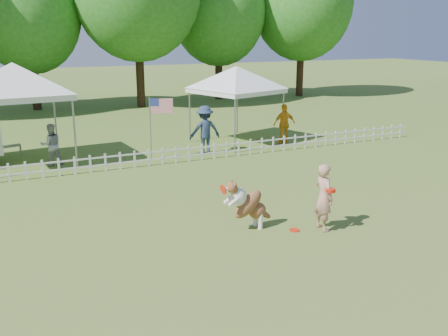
# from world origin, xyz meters

# --- Properties ---
(ground) EXTENTS (120.00, 120.00, 0.00)m
(ground) POSITION_xyz_m (0.00, 0.00, 0.00)
(ground) COLOR #38581C
(ground) RESTS_ON ground
(picket_fence) EXTENTS (22.00, 0.08, 0.60)m
(picket_fence) POSITION_xyz_m (0.00, 7.00, 0.30)
(picket_fence) COLOR silver
(picket_fence) RESTS_ON ground
(handler) EXTENTS (0.41, 0.60, 1.60)m
(handler) POSITION_xyz_m (1.27, -0.34, 0.80)
(handler) COLOR tan
(handler) RESTS_ON ground
(dog) EXTENTS (1.25, 0.52, 1.26)m
(dog) POSITION_xyz_m (-0.31, 0.41, 0.63)
(dog) COLOR brown
(dog) RESTS_ON ground
(frisbee_on_turf) EXTENTS (0.31, 0.31, 0.02)m
(frisbee_on_turf) POSITION_xyz_m (0.63, -0.12, 0.01)
(frisbee_on_turf) COLOR red
(frisbee_on_turf) RESTS_ON ground
(canopy_tent_left) EXTENTS (3.61, 3.61, 3.45)m
(canopy_tent_left) POSITION_xyz_m (-4.72, 9.18, 1.73)
(canopy_tent_left) COLOR silver
(canopy_tent_left) RESTS_ON ground
(canopy_tent_right) EXTENTS (3.76, 3.76, 3.10)m
(canopy_tent_right) POSITION_xyz_m (3.74, 9.23, 1.55)
(canopy_tent_right) COLOR silver
(canopy_tent_right) RESTS_ON ground
(flag_pole) EXTENTS (0.87, 0.32, 2.29)m
(flag_pole) POSITION_xyz_m (-0.42, 7.77, 1.15)
(flag_pole) COLOR gray
(flag_pole) RESTS_ON ground
(spectator_a) EXTENTS (0.74, 0.59, 1.47)m
(spectator_a) POSITION_xyz_m (-3.77, 8.54, 0.73)
(spectator_a) COLOR #9FA0A4
(spectator_a) RESTS_ON ground
(spectator_b) EXTENTS (1.24, 0.76, 1.85)m
(spectator_b) POSITION_xyz_m (1.73, 7.85, 0.92)
(spectator_b) COLOR #23314A
(spectator_b) RESTS_ON ground
(spectator_c) EXTENTS (1.00, 0.51, 1.65)m
(spectator_c) POSITION_xyz_m (5.46, 8.16, 0.82)
(spectator_c) COLOR orange
(spectator_c) RESTS_ON ground
(tree_center_left) EXTENTS (6.00, 6.00, 9.80)m
(tree_center_left) POSITION_xyz_m (-3.00, 22.50, 4.90)
(tree_center_left) COLOR #28641C
(tree_center_left) RESTS_ON ground
(tree_center_right) EXTENTS (7.60, 7.60, 12.60)m
(tree_center_right) POSITION_xyz_m (3.00, 21.00, 6.30)
(tree_center_right) COLOR #28641C
(tree_center_right) RESTS_ON ground
(tree_right) EXTENTS (6.20, 6.20, 10.40)m
(tree_right) POSITION_xyz_m (9.00, 22.50, 5.20)
(tree_right) COLOR #28641C
(tree_right) RESTS_ON ground
(tree_far_right) EXTENTS (7.00, 7.00, 11.40)m
(tree_far_right) POSITION_xyz_m (15.00, 21.50, 5.70)
(tree_far_right) COLOR #28641C
(tree_far_right) RESTS_ON ground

